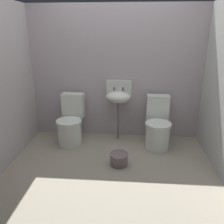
{
  "coord_description": "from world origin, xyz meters",
  "views": [
    {
      "loc": [
        0.24,
        -2.72,
        1.77
      ],
      "look_at": [
        0.0,
        0.26,
        0.7
      ],
      "focal_mm": 36.84,
      "sensor_mm": 36.0,
      "label": 1
    }
  ],
  "objects_px": {
    "sink": "(118,96)",
    "bucket": "(119,159)",
    "toilet_right": "(158,127)",
    "toilet_left": "(71,124)"
  },
  "relations": [
    {
      "from": "sink",
      "to": "bucket",
      "type": "relative_size",
      "value": 3.8
    },
    {
      "from": "bucket",
      "to": "toilet_right",
      "type": "bearing_deg",
      "value": 47.32
    },
    {
      "from": "toilet_left",
      "to": "sink",
      "type": "relative_size",
      "value": 0.79
    },
    {
      "from": "toilet_left",
      "to": "sink",
      "type": "height_order",
      "value": "sink"
    },
    {
      "from": "sink",
      "to": "toilet_right",
      "type": "bearing_deg",
      "value": -16.45
    },
    {
      "from": "toilet_right",
      "to": "sink",
      "type": "height_order",
      "value": "sink"
    },
    {
      "from": "sink",
      "to": "bucket",
      "type": "distance_m",
      "value": 1.06
    },
    {
      "from": "toilet_right",
      "to": "bucket",
      "type": "height_order",
      "value": "toilet_right"
    },
    {
      "from": "toilet_right",
      "to": "bucket",
      "type": "bearing_deg",
      "value": 49.2
    },
    {
      "from": "toilet_left",
      "to": "toilet_right",
      "type": "bearing_deg",
      "value": -178.26
    }
  ]
}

